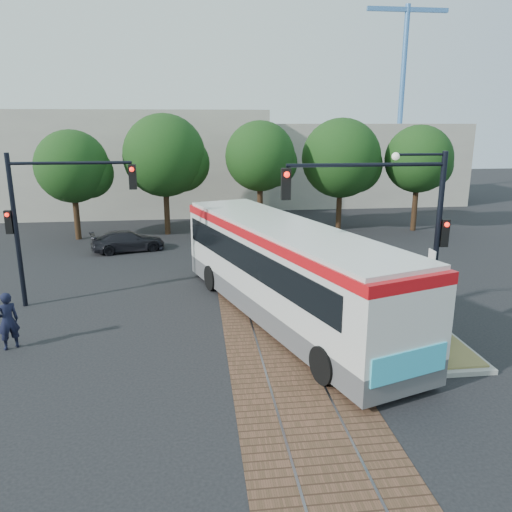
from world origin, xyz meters
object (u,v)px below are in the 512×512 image
object	(u,v)px
city_bus	(284,267)
traffic_island	(422,329)
signal_pole_left	(45,209)
parked_car	(128,241)
officer	(8,321)
signal_pole_main	(402,217)

from	to	relation	value
city_bus	traffic_island	size ratio (longest dim) A/B	2.58
signal_pole_left	traffic_island	bearing A→B (deg)	-20.36
parked_car	city_bus	bearing A→B (deg)	-163.12
city_bus	traffic_island	world-z (taller)	city_bus
city_bus	officer	distance (m)	9.39
signal_pole_main	parked_car	size ratio (longest dim) A/B	1.48
city_bus	signal_pole_left	xyz separation A→B (m)	(-8.87, 2.47, 1.89)
city_bus	signal_pole_left	bearing A→B (deg)	146.06
traffic_island	signal_pole_main	world-z (taller)	signal_pole_main
signal_pole_main	officer	world-z (taller)	signal_pole_main
signal_pole_main	officer	distance (m)	13.00
city_bus	officer	xyz separation A→B (m)	(-9.21, -1.55, -1.03)
signal_pole_left	officer	world-z (taller)	signal_pole_left
city_bus	signal_pole_main	size ratio (longest dim) A/B	2.24
city_bus	traffic_island	distance (m)	5.22
signal_pole_main	traffic_island	bearing A→B (deg)	-5.36
signal_pole_left	parked_car	xyz separation A→B (m)	(1.86, 8.50, -3.28)
traffic_island	officer	world-z (taller)	officer
city_bus	signal_pole_left	size ratio (longest dim) A/B	2.24
parked_car	signal_pole_left	bearing A→B (deg)	151.97
signal_pole_main	signal_pole_left	world-z (taller)	signal_pole_main
signal_pole_left	parked_car	bearing A→B (deg)	77.67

